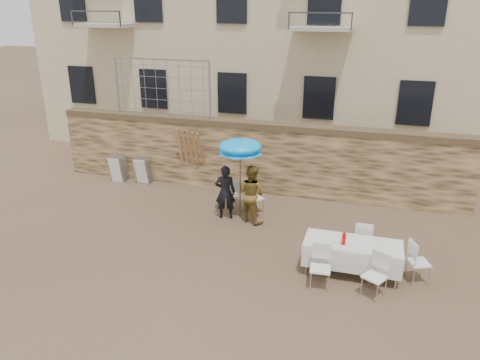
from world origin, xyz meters
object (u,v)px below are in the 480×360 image
(umbrella, at_px, (240,149))
(table_chair_side, at_px, (419,261))
(man_suit, at_px, (225,192))
(soda_bottle, at_px, (344,239))
(table_chair_front_right, at_px, (375,276))
(chair_stack_left, at_px, (121,166))
(woman_dress, at_px, (252,194))
(couple_chair_right, at_px, (255,197))
(table_chair_back, at_px, (363,239))
(couple_chair_left, at_px, (231,194))
(table_chair_front_left, at_px, (320,268))
(chair_stack_right, at_px, (145,169))
(banquet_table, at_px, (353,244))

(umbrella, bearing_deg, table_chair_side, -22.98)
(man_suit, height_order, umbrella, umbrella)
(man_suit, xyz_separation_m, soda_bottle, (3.38, -2.09, 0.13))
(table_chair_front_right, distance_m, chair_stack_left, 9.55)
(table_chair_side, bearing_deg, woman_dress, 44.19)
(man_suit, distance_m, couple_chair_right, 0.94)
(woman_dress, relative_size, table_chair_side, 1.69)
(soda_bottle, distance_m, table_chair_back, 1.11)
(man_suit, xyz_separation_m, couple_chair_left, (0.00, 0.55, -0.29))
(table_chair_side, bearing_deg, table_chair_back, 37.46)
(table_chair_front_left, bearing_deg, chair_stack_right, 140.07)
(soda_bottle, bearing_deg, table_chair_back, 67.17)
(umbrella, distance_m, table_chair_side, 5.21)
(man_suit, xyz_separation_m, chair_stack_right, (-3.42, 1.87, -0.31))
(woman_dress, height_order, table_chair_front_right, woman_dress)
(umbrella, height_order, couple_chair_left, umbrella)
(chair_stack_right, bearing_deg, table_chair_front_right, -31.31)
(couple_chair_right, bearing_deg, umbrella, 92.96)
(soda_bottle, bearing_deg, couple_chair_left, 141.98)
(chair_stack_right, bearing_deg, table_chair_side, -23.83)
(couple_chair_left, bearing_deg, soda_bottle, 105.34)
(soda_bottle, bearing_deg, man_suit, 148.24)
(soda_bottle, distance_m, table_chair_front_right, 1.02)
(woman_dress, relative_size, chair_stack_left, 1.77)
(table_chair_front_left, distance_m, chair_stack_right, 7.85)
(banquet_table, relative_size, soda_bottle, 8.08)
(man_suit, relative_size, soda_bottle, 5.93)
(chair_stack_left, bearing_deg, couple_chair_left, -16.97)
(umbrella, bearing_deg, table_chair_front_right, -37.19)
(table_chair_side, bearing_deg, soda_bottle, 76.60)
(couple_chair_left, relative_size, chair_stack_right, 1.04)
(chair_stack_left, bearing_deg, soda_bottle, -27.22)
(couple_chair_left, xyz_separation_m, chair_stack_left, (-4.32, 1.32, -0.02))
(table_chair_back, bearing_deg, chair_stack_left, -21.80)
(man_suit, xyz_separation_m, table_chair_front_right, (4.08, -2.69, -0.29))
(couple_chair_left, relative_size, banquet_table, 0.46)
(woman_dress, xyz_separation_m, chair_stack_left, (-5.07, 1.87, -0.35))
(couple_chair_left, bearing_deg, table_chair_back, 119.25)
(couple_chair_left, bearing_deg, woman_dress, 107.11)
(umbrella, bearing_deg, table_chair_back, -20.17)
(table_chair_back, xyz_separation_m, chair_stack_right, (-7.20, 3.01, -0.02))
(banquet_table, relative_size, table_chair_side, 2.19)
(table_chair_front_right, bearing_deg, woman_dress, 170.70)
(table_chair_front_left, distance_m, chair_stack_left, 8.60)
(couple_chair_right, distance_m, table_chair_front_right, 4.68)
(couple_chair_right, xyz_separation_m, table_chair_back, (3.08, -1.69, 0.00))
(umbrella, distance_m, couple_chair_left, 1.66)
(man_suit, height_order, chair_stack_right, man_suit)
(couple_chair_right, height_order, chair_stack_right, couple_chair_right)
(couple_chair_left, relative_size, table_chair_front_right, 1.00)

